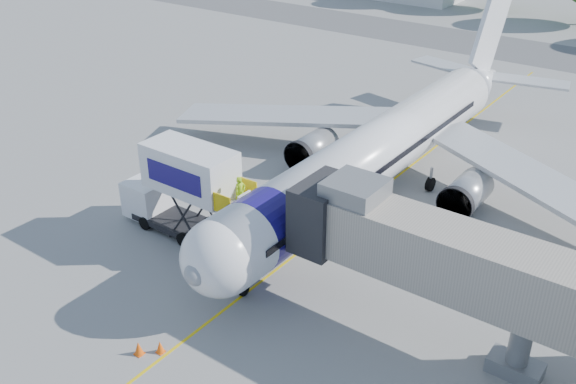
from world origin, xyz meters
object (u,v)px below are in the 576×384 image
Objects in this scene: catering_hiloader at (183,191)px; ground_tug at (52,376)px; aircraft at (383,148)px; jet_bridge at (425,251)px.

catering_hiloader is 12.69m from ground_tug.
aircraft reaches higher than jet_bridge.
catering_hiloader is at bearing 126.53° from ground_tug.
aircraft is 4.41× the size of catering_hiloader.
ground_tug is (-2.10, -22.94, -2.18)m from aircraft.
aircraft is at bearing 60.60° from catering_hiloader.
aircraft is 12.77m from catering_hiloader.
catering_hiloader is 2.11× the size of ground_tug.
aircraft reaches higher than ground_tug.
catering_hiloader is at bearing -179.99° from jet_bridge.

